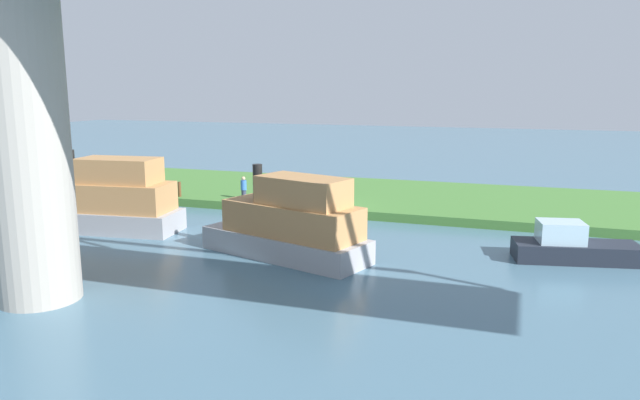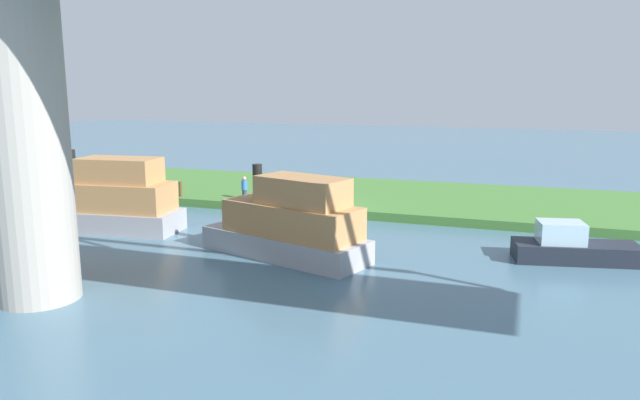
{
  "view_description": "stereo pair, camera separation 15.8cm",
  "coord_description": "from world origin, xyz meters",
  "px_view_note": "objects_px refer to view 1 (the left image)",
  "views": [
    {
      "loc": [
        -11.06,
        31.52,
        7.37
      ],
      "look_at": [
        -1.91,
        5.0,
        2.0
      ],
      "focal_mm": 33.4,
      "sensor_mm": 36.0,
      "label": 1
    },
    {
      "loc": [
        -11.21,
        31.47,
        7.37
      ],
      "look_at": [
        -1.91,
        5.0,
        2.0
      ],
      "focal_mm": 33.4,
      "sensor_mm": 36.0,
      "label": 2
    }
  ],
  "objects_px": {
    "pontoon_yellow": "(289,224)",
    "motorboat_red": "(572,247)",
    "bridge_pylon": "(27,146)",
    "mooring_post": "(180,189)",
    "motorboat_white": "(106,201)",
    "person_on_bank": "(244,188)"
  },
  "relations": [
    {
      "from": "bridge_pylon",
      "to": "person_on_bank",
      "type": "xyz_separation_m",
      "value": [
        0.56,
        -17.2,
        -4.19
      ]
    },
    {
      "from": "pontoon_yellow",
      "to": "bridge_pylon",
      "type": "bearing_deg",
      "value": 50.9
    },
    {
      "from": "bridge_pylon",
      "to": "pontoon_yellow",
      "type": "distance_m",
      "value": 10.74
    },
    {
      "from": "person_on_bank",
      "to": "mooring_post",
      "type": "relative_size",
      "value": 1.47
    },
    {
      "from": "person_on_bank",
      "to": "pontoon_yellow",
      "type": "xyz_separation_m",
      "value": [
        -6.86,
        9.44,
        0.27
      ]
    },
    {
      "from": "motorboat_red",
      "to": "motorboat_white",
      "type": "bearing_deg",
      "value": 4.84
    },
    {
      "from": "pontoon_yellow",
      "to": "motorboat_red",
      "type": "bearing_deg",
      "value": -163.68
    },
    {
      "from": "pontoon_yellow",
      "to": "motorboat_red",
      "type": "distance_m",
      "value": 12.17
    },
    {
      "from": "mooring_post",
      "to": "motorboat_white",
      "type": "bearing_deg",
      "value": 91.76
    },
    {
      "from": "mooring_post",
      "to": "pontoon_yellow",
      "type": "xyz_separation_m",
      "value": [
        -11.02,
        8.75,
        0.5
      ]
    },
    {
      "from": "mooring_post",
      "to": "motorboat_white",
      "type": "relative_size",
      "value": 0.11
    },
    {
      "from": "bridge_pylon",
      "to": "motorboat_white",
      "type": "distance_m",
      "value": 11.0
    },
    {
      "from": "motorboat_white",
      "to": "bridge_pylon",
      "type": "bearing_deg",
      "value": 115.86
    },
    {
      "from": "pontoon_yellow",
      "to": "motorboat_white",
      "type": "bearing_deg",
      "value": -7.97
    },
    {
      "from": "mooring_post",
      "to": "pontoon_yellow",
      "type": "distance_m",
      "value": 14.08
    },
    {
      "from": "motorboat_white",
      "to": "pontoon_yellow",
      "type": "xyz_separation_m",
      "value": [
        -10.8,
        1.51,
        -0.07
      ]
    },
    {
      "from": "person_on_bank",
      "to": "motorboat_white",
      "type": "xyz_separation_m",
      "value": [
        3.94,
        7.92,
        0.34
      ]
    },
    {
      "from": "bridge_pylon",
      "to": "motorboat_red",
      "type": "xyz_separation_m",
      "value": [
        -17.96,
        -11.17,
        -4.78
      ]
    },
    {
      "from": "pontoon_yellow",
      "to": "motorboat_red",
      "type": "xyz_separation_m",
      "value": [
        -11.65,
        -3.41,
        -0.86
      ]
    },
    {
      "from": "bridge_pylon",
      "to": "motorboat_red",
      "type": "distance_m",
      "value": 21.68
    },
    {
      "from": "motorboat_white",
      "to": "motorboat_red",
      "type": "bearing_deg",
      "value": -175.16
    },
    {
      "from": "motorboat_white",
      "to": "mooring_post",
      "type": "bearing_deg",
      "value": -88.24
    }
  ]
}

